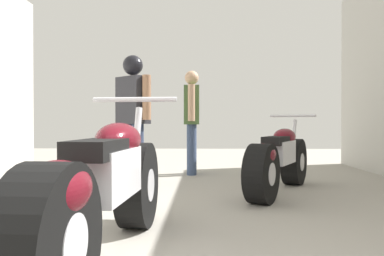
% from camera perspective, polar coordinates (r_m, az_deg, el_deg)
% --- Properties ---
extents(ground_plane, '(16.45, 16.45, 0.00)m').
position_cam_1_polar(ground_plane, '(4.11, -3.28, -10.53)').
color(ground_plane, '#9E998E').
extents(motorcycle_maroon_cruiser, '(0.63, 2.14, 1.00)m').
position_cam_1_polar(motorcycle_maroon_cruiser, '(2.31, -12.53, -8.87)').
color(motorcycle_maroon_cruiser, black).
rests_on(motorcycle_maroon_cruiser, ground_plane).
extents(motorcycle_black_naked, '(1.06, 1.84, 0.91)m').
position_cam_1_polar(motorcycle_black_naked, '(4.58, 12.52, -4.61)').
color(motorcycle_black_naked, black).
rests_on(motorcycle_black_naked, ground_plane).
extents(mechanic_in_blue, '(0.24, 0.65, 1.62)m').
position_cam_1_polar(mechanic_in_blue, '(6.12, -0.04, 1.78)').
color(mechanic_in_blue, '#384766').
rests_on(mechanic_in_blue, ground_plane).
extents(mechanic_with_helmet, '(0.56, 0.52, 1.67)m').
position_cam_1_polar(mechanic_with_helmet, '(5.10, -8.59, 2.97)').
color(mechanic_with_helmet, '#2D3851').
rests_on(mechanic_with_helmet, ground_plane).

